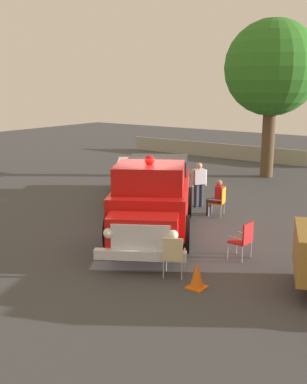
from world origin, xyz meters
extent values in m
plane|color=#424244|center=(0.00, 0.00, 0.00)|extent=(60.00, 60.00, 0.00)
cylinder|color=black|center=(1.83, -0.89, 0.52)|extent=(0.81, 1.06, 1.04)
cylinder|color=black|center=(0.11, -1.91, 0.52)|extent=(0.81, 1.06, 1.04)
cylinder|color=black|center=(0.05, 2.12, 0.52)|extent=(0.81, 1.06, 1.04)
cylinder|color=black|center=(-1.67, 1.10, 0.52)|extent=(0.81, 1.06, 1.04)
cube|color=red|center=(0.08, 0.10, 1.05)|extent=(4.31, 5.29, 1.10)
cube|color=red|center=(1.54, -2.35, 0.92)|extent=(1.97, 1.67, 0.84)
cube|color=red|center=(0.67, -0.88, 1.95)|extent=(2.50, 2.43, 0.76)
cube|color=#232328|center=(-0.71, 1.44, 1.80)|extent=(2.55, 2.46, 0.60)
cube|color=silver|center=(1.77, -2.73, 0.92)|extent=(1.30, 0.84, 0.64)
cube|color=silver|center=(1.82, -2.82, 0.50)|extent=(2.03, 1.32, 0.24)
sphere|color=white|center=(2.44, -2.34, 1.00)|extent=(0.36, 0.36, 0.26)
sphere|color=white|center=(1.10, -3.13, 1.00)|extent=(0.36, 0.36, 0.26)
sphere|color=red|center=(0.67, -0.88, 2.45)|extent=(0.38, 0.38, 0.28)
cylinder|color=black|center=(-1.60, 2.72, 0.34)|extent=(0.62, 0.70, 0.68)
cylinder|color=black|center=(-2.90, 1.72, 0.34)|extent=(0.62, 0.70, 0.68)
cylinder|color=black|center=(-3.37, 5.02, 0.34)|extent=(0.62, 0.70, 0.68)
cylinder|color=black|center=(-4.67, 4.02, 0.34)|extent=(0.62, 0.70, 0.68)
cube|color=gold|center=(-3.13, 3.37, 0.62)|extent=(3.99, 4.43, 0.64)
cube|color=gold|center=(-2.25, 2.22, 0.98)|extent=(2.15, 2.11, 0.20)
cube|color=white|center=(-3.32, 3.61, 1.18)|extent=(2.39, 2.46, 0.56)
cube|color=silver|center=(-1.80, 1.64, 0.40)|extent=(1.60, 1.28, 0.20)
cylinder|color=#B7BABF|center=(0.64, 2.58, 0.22)|extent=(0.03, 0.03, 0.44)
cylinder|color=#B7BABF|center=(0.54, 3.01, 0.22)|extent=(0.03, 0.03, 0.44)
cylinder|color=#B7BABF|center=(1.07, 2.68, 0.22)|extent=(0.03, 0.03, 0.44)
cylinder|color=#B7BABF|center=(0.97, 3.11, 0.22)|extent=(0.03, 0.03, 0.44)
cube|color=orange|center=(0.80, 2.85, 0.46)|extent=(0.58, 0.58, 0.04)
cube|color=orange|center=(1.04, 2.90, 0.74)|extent=(0.15, 0.48, 0.56)
cube|color=#B7BABF|center=(0.86, 2.61, 0.62)|extent=(0.44, 0.14, 0.03)
cube|color=#B7BABF|center=(0.75, 3.08, 0.62)|extent=(0.44, 0.14, 0.03)
cylinder|color=#B7BABF|center=(3.02, -0.60, 0.22)|extent=(0.03, 0.03, 0.44)
cylinder|color=#B7BABF|center=(3.07, -0.16, 0.22)|extent=(0.03, 0.03, 0.44)
cylinder|color=#B7BABF|center=(3.46, -0.64, 0.22)|extent=(0.03, 0.03, 0.44)
cylinder|color=#B7BABF|center=(3.51, -0.20, 0.22)|extent=(0.03, 0.03, 0.44)
cube|color=#B21E1E|center=(3.26, -0.40, 0.46)|extent=(0.52, 0.52, 0.04)
cube|color=#B21E1E|center=(3.50, -0.42, 0.74)|extent=(0.09, 0.48, 0.56)
cube|color=#B7BABF|center=(3.24, -0.64, 0.62)|extent=(0.44, 0.08, 0.03)
cube|color=#B7BABF|center=(3.29, -0.16, 0.62)|extent=(0.44, 0.08, 0.03)
cylinder|color=#B7BABF|center=(2.20, -2.27, 0.22)|extent=(0.04, 0.04, 0.44)
cylinder|color=#B7BABF|center=(2.60, -2.08, 0.22)|extent=(0.04, 0.04, 0.44)
cylinder|color=#B7BABF|center=(2.39, -2.67, 0.22)|extent=(0.04, 0.04, 0.44)
cylinder|color=#B7BABF|center=(2.79, -2.47, 0.22)|extent=(0.04, 0.04, 0.44)
cube|color=beige|center=(2.50, -2.37, 0.46)|extent=(0.64, 0.64, 0.04)
cube|color=beige|center=(2.60, -2.59, 0.74)|extent=(0.45, 0.25, 0.56)
cube|color=#B7BABF|center=(2.28, -2.48, 0.62)|extent=(0.22, 0.41, 0.03)
cube|color=#B7BABF|center=(2.71, -2.27, 0.62)|extent=(0.22, 0.41, 0.03)
cylinder|color=#383842|center=(0.57, 2.68, 0.23)|extent=(0.16, 0.16, 0.45)
cylinder|color=#383842|center=(0.52, 2.88, 0.23)|extent=(0.16, 0.16, 0.45)
cube|color=#383842|center=(0.72, 2.72, 0.51)|extent=(0.46, 0.25, 0.13)
cube|color=#383842|center=(0.67, 2.92, 0.51)|extent=(0.46, 0.25, 0.13)
cube|color=maroon|center=(0.89, 2.87, 0.81)|extent=(0.31, 0.44, 0.54)
sphere|color=#9E704C|center=(0.87, 2.86, 1.18)|extent=(0.27, 0.27, 0.22)
cylinder|color=#2D334C|center=(-0.37, 3.41, 0.44)|extent=(0.21, 0.21, 0.88)
cylinder|color=#2D334C|center=(-0.25, 3.60, 0.44)|extent=(0.21, 0.21, 0.88)
cube|color=silver|center=(-0.31, 3.50, 1.16)|extent=(0.45, 0.49, 0.56)
cylinder|color=silver|center=(-0.46, 3.28, 1.10)|extent=(0.14, 0.14, 0.60)
cylinder|color=silver|center=(-0.16, 3.73, 1.10)|extent=(0.14, 0.14, 0.60)
sphere|color=tan|center=(-0.31, 3.50, 1.56)|extent=(0.32, 0.32, 0.23)
cylinder|color=brown|center=(-0.56, 10.49, 1.84)|extent=(0.62, 0.62, 3.67)
sphere|color=#307523|center=(-0.56, 10.49, 5.25)|extent=(4.52, 4.52, 4.52)
cube|color=orange|center=(3.32, -2.67, 0.02)|extent=(0.40, 0.40, 0.04)
cone|color=orange|center=(3.32, -2.67, 0.33)|extent=(0.32, 0.32, 0.60)
cube|color=#A8A393|center=(-5.58, 14.45, 0.45)|extent=(12.61, 0.12, 0.90)
camera|label=1|loc=(8.28, -11.13, 4.53)|focal=43.45mm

